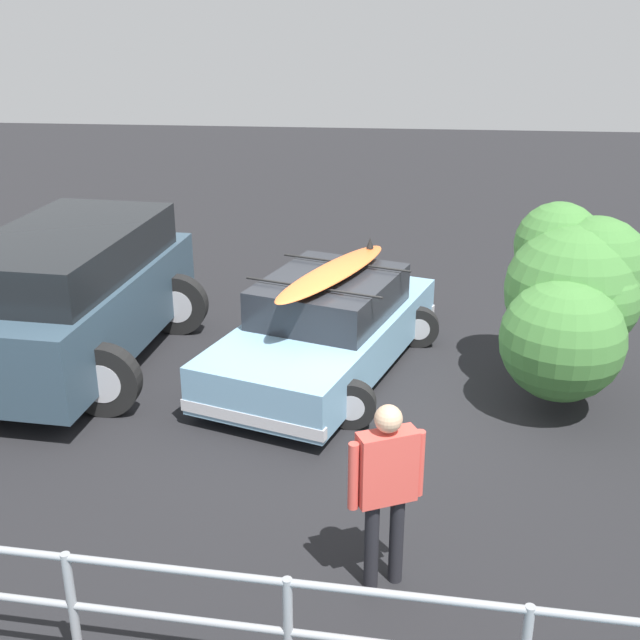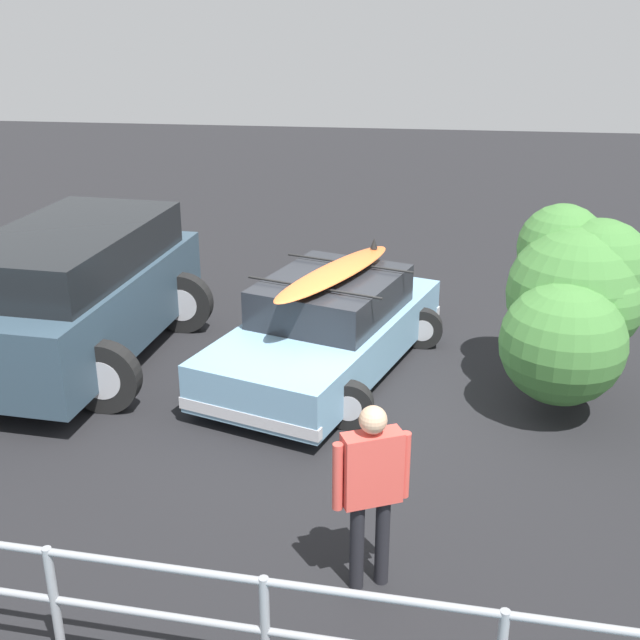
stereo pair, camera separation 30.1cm
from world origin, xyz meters
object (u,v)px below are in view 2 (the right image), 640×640
sedan_car (328,328)px  person_bystander (371,482)px  suv_car (77,292)px  bush_near_left (577,298)px

sedan_car → person_bystander: (-0.87, 4.14, 0.42)m
sedan_car → suv_car: 3.35m
suv_car → bush_near_left: 6.35m
sedan_car → suv_car: suv_car is taller
sedan_car → bush_near_left: bearing=172.6°
suv_car → bush_near_left: bearing=177.7°
suv_car → bush_near_left: (-6.34, 0.25, 0.33)m
person_bystander → bush_near_left: size_ratio=0.71×
person_bystander → bush_near_left: bush_near_left is taller
sedan_car → person_bystander: person_bystander is taller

